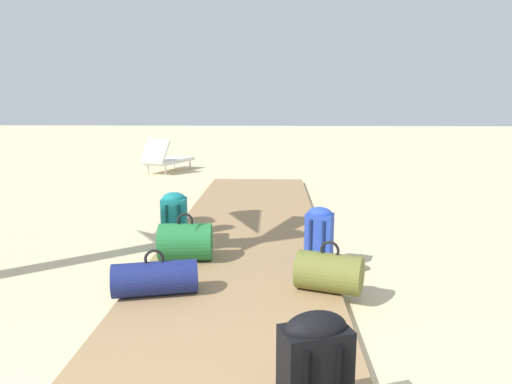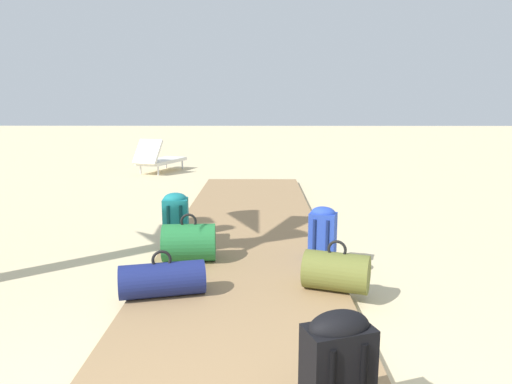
{
  "view_description": "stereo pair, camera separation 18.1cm",
  "coord_description": "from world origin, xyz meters",
  "px_view_note": "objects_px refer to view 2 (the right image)",
  "views": [
    {
      "loc": [
        0.35,
        -0.99,
        1.65
      ],
      "look_at": [
        0.11,
        4.77,
        0.55
      ],
      "focal_mm": 32.75,
      "sensor_mm": 36.0,
      "label": 1
    },
    {
      "loc": [
        0.17,
        -0.99,
        1.65
      ],
      "look_at": [
        0.11,
        4.77,
        0.55
      ],
      "focal_mm": 32.75,
      "sensor_mm": 36.0,
      "label": 2
    }
  ],
  "objects_px": {
    "backpack_blue": "(323,232)",
    "lounge_chair": "(159,159)",
    "duffel_bag_green": "(189,242)",
    "duffel_bag_navy": "(162,279)",
    "duffel_bag_olive": "(336,271)",
    "backpack_teal": "(176,218)",
    "backpack_black": "(338,363)"
  },
  "relations": [
    {
      "from": "backpack_black",
      "to": "duffel_bag_green",
      "type": "relative_size",
      "value": 1.05
    },
    {
      "from": "duffel_bag_navy",
      "to": "duffel_bag_green",
      "type": "bearing_deg",
      "value": 84.12
    },
    {
      "from": "backpack_black",
      "to": "duffel_bag_navy",
      "type": "bearing_deg",
      "value": 128.08
    },
    {
      "from": "duffel_bag_olive",
      "to": "lounge_chair",
      "type": "xyz_separation_m",
      "value": [
        -3.1,
        7.37,
        0.08
      ]
    },
    {
      "from": "backpack_teal",
      "to": "duffel_bag_olive",
      "type": "distance_m",
      "value": 2.06
    },
    {
      "from": "backpack_blue",
      "to": "duffel_bag_navy",
      "type": "distance_m",
      "value": 1.72
    },
    {
      "from": "duffel_bag_olive",
      "to": "lounge_chair",
      "type": "relative_size",
      "value": 0.38
    },
    {
      "from": "backpack_black",
      "to": "backpack_teal",
      "type": "relative_size",
      "value": 0.98
    },
    {
      "from": "backpack_teal",
      "to": "duffel_bag_navy",
      "type": "bearing_deg",
      "value": -84.41
    },
    {
      "from": "duffel_bag_navy",
      "to": "duffel_bag_olive",
      "type": "height_order",
      "value": "duffel_bag_olive"
    },
    {
      "from": "duffel_bag_green",
      "to": "backpack_blue",
      "type": "xyz_separation_m",
      "value": [
        1.35,
        0.05,
        0.1
      ]
    },
    {
      "from": "lounge_chair",
      "to": "backpack_teal",
      "type": "bearing_deg",
      "value": -76.11
    },
    {
      "from": "backpack_blue",
      "to": "duffel_bag_navy",
      "type": "xyz_separation_m",
      "value": [
        -1.44,
        -0.93,
        -0.15
      ]
    },
    {
      "from": "lounge_chair",
      "to": "duffel_bag_olive",
      "type": "bearing_deg",
      "value": -67.23
    },
    {
      "from": "duffel_bag_green",
      "to": "duffel_bag_navy",
      "type": "height_order",
      "value": "duffel_bag_green"
    },
    {
      "from": "duffel_bag_navy",
      "to": "lounge_chair",
      "type": "distance_m",
      "value": 7.68
    },
    {
      "from": "backpack_black",
      "to": "duffel_bag_green",
      "type": "bearing_deg",
      "value": 114.67
    },
    {
      "from": "backpack_black",
      "to": "duffel_bag_navy",
      "type": "relative_size",
      "value": 0.78
    },
    {
      "from": "duffel_bag_green",
      "to": "lounge_chair",
      "type": "height_order",
      "value": "lounge_chair"
    },
    {
      "from": "backpack_teal",
      "to": "backpack_blue",
      "type": "relative_size",
      "value": 1.08
    },
    {
      "from": "backpack_teal",
      "to": "lounge_chair",
      "type": "bearing_deg",
      "value": 103.89
    },
    {
      "from": "duffel_bag_green",
      "to": "backpack_teal",
      "type": "height_order",
      "value": "backpack_teal"
    },
    {
      "from": "backpack_teal",
      "to": "lounge_chair",
      "type": "distance_m",
      "value": 6.26
    },
    {
      "from": "backpack_teal",
      "to": "backpack_blue",
      "type": "distance_m",
      "value": 1.66
    },
    {
      "from": "backpack_teal",
      "to": "duffel_bag_navy",
      "type": "height_order",
      "value": "backpack_teal"
    },
    {
      "from": "duffel_bag_green",
      "to": "duffel_bag_olive",
      "type": "bearing_deg",
      "value": -28.7
    },
    {
      "from": "backpack_black",
      "to": "duffel_bag_olive",
      "type": "bearing_deg",
      "value": 81.06
    },
    {
      "from": "duffel_bag_green",
      "to": "duffel_bag_olive",
      "type": "xyz_separation_m",
      "value": [
        1.36,
        -0.75,
        -0.02
      ]
    },
    {
      "from": "duffel_bag_olive",
      "to": "backpack_blue",
      "type": "bearing_deg",
      "value": 91.02
    },
    {
      "from": "backpack_black",
      "to": "duffel_bag_navy",
      "type": "height_order",
      "value": "backpack_black"
    },
    {
      "from": "backpack_blue",
      "to": "lounge_chair",
      "type": "distance_m",
      "value": 7.26
    },
    {
      "from": "backpack_teal",
      "to": "backpack_black",
      "type": "bearing_deg",
      "value": -65.71
    }
  ]
}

